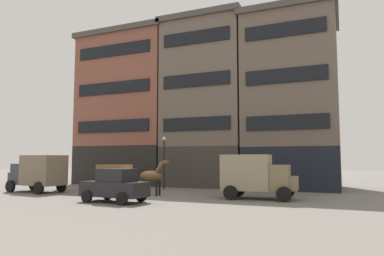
% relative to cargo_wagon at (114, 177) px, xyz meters
% --- Properties ---
extents(ground_plane, '(120.00, 120.00, 0.00)m').
position_rel_cargo_wagon_xyz_m(ground_plane, '(2.43, -0.45, -1.15)').
color(ground_plane, slate).
extents(building_far_left, '(9.63, 7.29, 14.63)m').
position_rel_cargo_wagon_xyz_m(building_far_left, '(-4.80, 9.67, 6.21)').
color(building_far_left, black).
rests_on(building_far_left, ground_plane).
extents(building_center_left, '(7.52, 7.29, 14.80)m').
position_rel_cargo_wagon_xyz_m(building_center_left, '(3.42, 9.67, 6.29)').
color(building_center_left, '#38332D').
rests_on(building_center_left, ground_plane).
extents(building_center_right, '(7.65, 7.29, 14.34)m').
position_rel_cargo_wagon_xyz_m(building_center_right, '(10.66, 9.67, 6.06)').
color(building_center_right, black).
rests_on(building_center_right, ground_plane).
extents(cargo_wagon, '(3.00, 1.70, 1.98)m').
position_rel_cargo_wagon_xyz_m(cargo_wagon, '(0.00, 0.00, 0.00)').
color(cargo_wagon, brown).
rests_on(cargo_wagon, ground_plane).
extents(draft_horse, '(2.35, 0.72, 2.30)m').
position_rel_cargo_wagon_xyz_m(draft_horse, '(2.95, -0.00, 0.12)').
color(draft_horse, '#513823').
rests_on(draft_horse, ground_plane).
extents(delivery_truck_near, '(4.44, 2.33, 2.62)m').
position_rel_cargo_wagon_xyz_m(delivery_truck_near, '(9.64, 0.62, 0.28)').
color(delivery_truck_near, '#7A6B4C').
rests_on(delivery_truck_near, ground_plane).
extents(delivery_truck_far, '(4.49, 2.48, 2.62)m').
position_rel_cargo_wagon_xyz_m(delivery_truck_far, '(-5.68, -1.24, 0.28)').
color(delivery_truck_far, '#333847').
rests_on(delivery_truck_far, ground_plane).
extents(sedan_dark, '(3.81, 2.10, 1.83)m').
position_rel_cargo_wagon_xyz_m(sedan_dark, '(2.85, -3.96, -0.23)').
color(sedan_dark, black).
rests_on(sedan_dark, ground_plane).
extents(pedestrian_officer, '(0.45, 0.45, 1.79)m').
position_rel_cargo_wagon_xyz_m(pedestrian_officer, '(-3.14, 4.49, -0.17)').
color(pedestrian_officer, black).
rests_on(pedestrian_officer, ground_plane).
extents(streetlamp_curbside, '(0.32, 0.32, 4.12)m').
position_rel_cargo_wagon_xyz_m(streetlamp_curbside, '(1.41, 4.55, 1.52)').
color(streetlamp_curbside, black).
rests_on(streetlamp_curbside, ground_plane).
extents(fire_hydrant_curbside, '(0.24, 0.24, 0.83)m').
position_rel_cargo_wagon_xyz_m(fire_hydrant_curbside, '(0.03, 4.21, -0.72)').
color(fire_hydrant_curbside, maroon).
rests_on(fire_hydrant_curbside, ground_plane).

